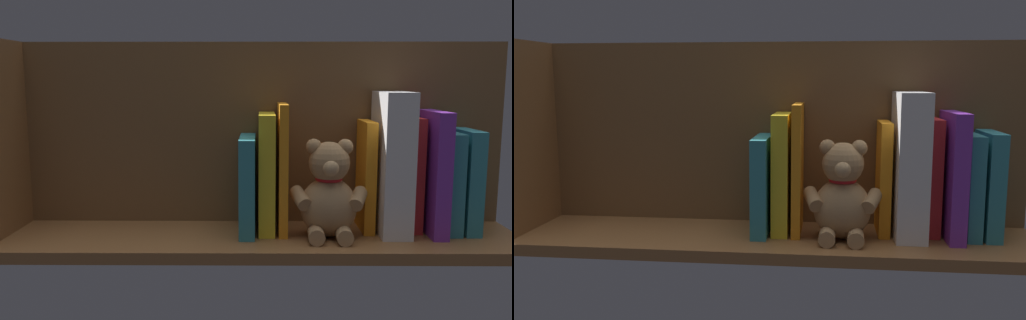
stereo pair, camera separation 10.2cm
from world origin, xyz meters
TOP-DOWN VIEW (x-y plane):
  - ground_plane at (0.00, 0.00)cm, footprint 101.59×24.48cm
  - shelf_back_panel at (0.00, -9.99)cm, footprint 101.59×1.50cm
  - shelf_side_divider at (48.80, 0.00)cm, footprint 2.40×18.48cm
  - book_0 at (-41.43, -2.84)cm, footprint 3.01×12.00cm
  - book_1 at (-37.90, -2.79)cm, footprint 2.78×12.09cm
  - book_2 at (-34.41, -1.62)cm, footprint 2.94×14.43cm
  - book_3 at (-31.11, -3.88)cm, footprint 2.31×9.92cm
  - dictionary_thick_white at (-26.43, -1.64)cm, footprint 5.69×14.19cm
  - book_4 at (-21.83, -3.51)cm, footprint 2.15×10.65cm
  - teddy_bear at (-13.83, 1.80)cm, footprint 15.23×12.13cm
  - book_5 at (-5.19, -2.43)cm, footprint 1.71×12.82cm
  - book_6 at (-2.08, -2.57)cm, footprint 3.15×12.54cm
  - book_7 at (1.67, -1.56)cm, footprint 3.00×14.55cm

SIDE VIEW (x-z plane):
  - ground_plane at x=0.00cm, z-range -2.20..0.00cm
  - teddy_bear at x=-13.83cm, z-range -1.13..17.65cm
  - book_7 at x=1.67cm, z-range 0.00..18.84cm
  - book_1 at x=-37.90cm, z-range -0.01..19.67cm
  - book_0 at x=-41.43cm, z-range 0.00..20.12cm
  - book_4 at x=-21.83cm, z-range 0.00..21.79cm
  - book_3 at x=-31.11cm, z-range 0.00..22.42cm
  - book_6 at x=-2.08cm, z-range 0.00..23.26cm
  - book_2 at x=-34.41cm, z-range 0.00..23.84cm
  - book_5 at x=-5.19cm, z-range 0.00..25.19cm
  - dictionary_thick_white at x=-26.43cm, z-range 0.00..27.48cm
  - shelf_back_panel at x=0.00cm, z-range 0.00..37.37cm
  - shelf_side_divider at x=48.80cm, z-range 0.00..37.37cm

